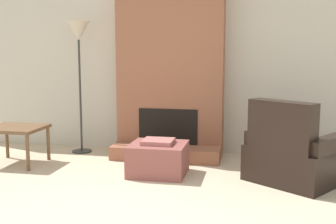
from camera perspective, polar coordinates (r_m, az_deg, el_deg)
wall_back at (r=6.06m, az=0.76°, el=6.91°), size 6.84×0.06×2.60m
fireplace at (r=5.82m, az=0.32°, el=6.05°), size 1.46×0.75×2.60m
ottoman at (r=4.98m, az=-1.34°, el=-6.28°), size 0.65×0.59×0.42m
armchair at (r=4.91m, az=16.90°, el=-5.85°), size 1.29×1.31×0.93m
side_table at (r=5.72m, az=-19.90°, el=-2.49°), size 0.69×0.61×0.49m
floor_lamp_left at (r=6.06m, az=-12.01°, el=9.60°), size 0.33×0.33×1.86m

